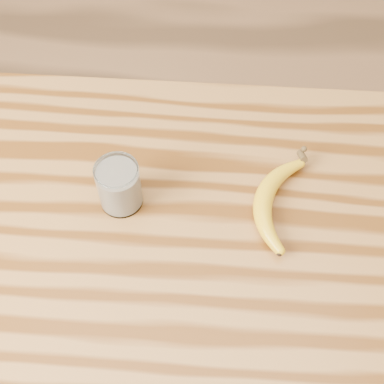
{
  "coord_description": "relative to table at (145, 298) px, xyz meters",
  "views": [
    {
      "loc": [
        0.11,
        -0.36,
        1.65
      ],
      "look_at": [
        0.07,
        0.12,
        0.93
      ],
      "focal_mm": 50.0,
      "sensor_mm": 36.0,
      "label": 1
    }
  ],
  "objects": [
    {
      "name": "room",
      "position": [
        0.0,
        0.0,
        0.58
      ],
      "size": [
        4.04,
        4.04,
        2.7
      ],
      "color": "brown",
      "rests_on": "ground"
    },
    {
      "name": "table",
      "position": [
        0.0,
        0.0,
        0.0
      ],
      "size": [
        1.2,
        0.8,
        0.9
      ],
      "color": "#94602C",
      "rests_on": "ground"
    },
    {
      "name": "smoothie_glass",
      "position": [
        -0.04,
        0.12,
        0.17
      ],
      "size": [
        0.07,
        0.07,
        0.09
      ],
      "color": "white",
      "rests_on": "table"
    },
    {
      "name": "banana",
      "position": [
        0.19,
        0.13,
        0.15
      ],
      "size": [
        0.15,
        0.27,
        0.03
      ],
      "primitive_type": null,
      "rotation": [
        0.0,
        0.0,
        -0.22
      ],
      "color": "gold",
      "rests_on": "table"
    }
  ]
}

